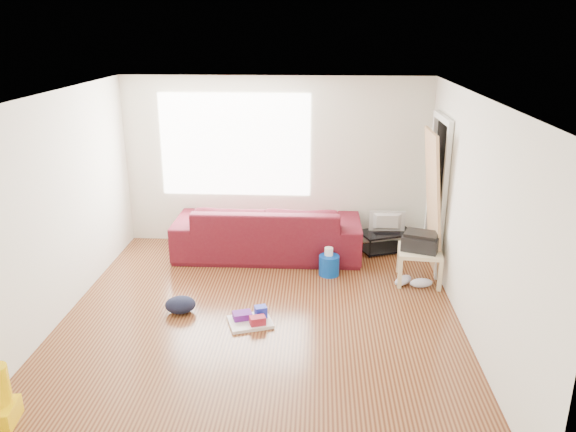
# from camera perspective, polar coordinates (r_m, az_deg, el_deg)

# --- Properties ---
(room) EXTENTS (4.51, 5.01, 2.51)m
(room) POSITION_cam_1_polar(r_m,az_deg,el_deg) (6.07, -2.22, 0.42)
(room) COLOR #4A2011
(room) RESTS_ON ground
(sofa) EXTENTS (2.65, 1.03, 0.77)m
(sofa) POSITION_cam_1_polar(r_m,az_deg,el_deg) (8.20, -2.03, -3.92)
(sofa) COLOR #4E0A18
(sofa) RESTS_ON ground
(tv_stand) EXTENTS (0.87, 0.68, 0.29)m
(tv_stand) POSITION_cam_1_polar(r_m,az_deg,el_deg) (8.43, 9.95, -2.45)
(tv_stand) COLOR black
(tv_stand) RESTS_ON ground
(tv) EXTENTS (0.53, 0.07, 0.30)m
(tv) POSITION_cam_1_polar(r_m,az_deg,el_deg) (8.33, 10.06, -0.61)
(tv) COLOR black
(tv) RESTS_ON tv_stand
(side_table) EXTENTS (0.60, 0.60, 0.44)m
(side_table) POSITION_cam_1_polar(r_m,az_deg,el_deg) (7.42, 13.24, -3.84)
(side_table) COLOR #CBB590
(side_table) RESTS_ON ground
(printer) EXTENTS (0.54, 0.47, 0.23)m
(printer) POSITION_cam_1_polar(r_m,az_deg,el_deg) (7.35, 13.35, -2.52)
(printer) COLOR black
(printer) RESTS_ON side_table
(bucket) EXTENTS (0.31, 0.31, 0.27)m
(bucket) POSITION_cam_1_polar(r_m,az_deg,el_deg) (7.58, 4.17, -5.95)
(bucket) COLOR #073EA6
(bucket) RESTS_ON ground
(toilet_paper) EXTENTS (0.11, 0.11, 0.10)m
(toilet_paper) POSITION_cam_1_polar(r_m,az_deg,el_deg) (7.52, 4.14, -4.56)
(toilet_paper) COLOR white
(toilet_paper) RESTS_ON bucket
(cleaning_tray) EXTENTS (0.56, 0.51, 0.17)m
(cleaning_tray) POSITION_cam_1_polar(r_m,az_deg,el_deg) (6.39, -3.74, -10.40)
(cleaning_tray) COLOR white
(cleaning_tray) RESTS_ON ground
(backpack) EXTENTS (0.39, 0.33, 0.19)m
(backpack) POSITION_cam_1_polar(r_m,az_deg,el_deg) (6.74, -10.82, -9.58)
(backpack) COLOR black
(backpack) RESTS_ON ground
(sneakers) EXTENTS (0.53, 0.30, 0.12)m
(sneakers) POSITION_cam_1_polar(r_m,az_deg,el_deg) (7.39, 12.49, -6.53)
(sneakers) COLOR silver
(sneakers) RESTS_ON ground
(door_panel) EXTENTS (0.24, 0.77, 1.92)m
(door_panel) POSITION_cam_1_polar(r_m,az_deg,el_deg) (7.88, 13.97, -5.48)
(door_panel) COLOR tan
(door_panel) RESTS_ON ground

